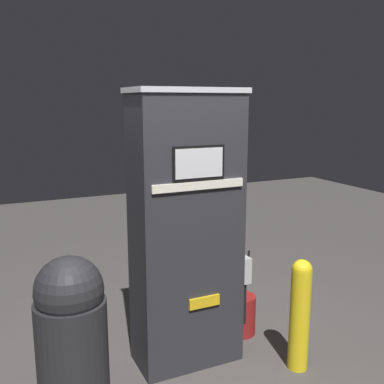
{
  "coord_description": "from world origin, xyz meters",
  "views": [
    {
      "loc": [
        -1.41,
        -2.89,
        2.11
      ],
      "look_at": [
        0.0,
        0.11,
        1.44
      ],
      "focal_mm": 42.0,
      "sensor_mm": 36.0,
      "label": 1
    }
  ],
  "objects": [
    {
      "name": "gas_pump",
      "position": [
        0.0,
        0.22,
        1.11
      ],
      "size": [
        0.93,
        0.47,
        2.21
      ],
      "color": "#28282D",
      "rests_on": "ground_plane"
    },
    {
      "name": "safety_bollard",
      "position": [
        0.75,
        -0.29,
        0.48
      ],
      "size": [
        0.16,
        0.16,
        0.91
      ],
      "color": "yellow",
      "rests_on": "ground_plane"
    },
    {
      "name": "trash_bin",
      "position": [
        -0.98,
        -0.12,
        0.58
      ],
      "size": [
        0.47,
        0.47,
        1.15
      ],
      "color": "#232326",
      "rests_on": "ground_plane"
    },
    {
      "name": "ground_plane",
      "position": [
        0.0,
        0.0,
        0.0
      ],
      "size": [
        14.0,
        14.0,
        0.0
      ],
      "primitive_type": "plane",
      "color": "#423F3D"
    },
    {
      "name": "squeegee_bucket",
      "position": [
        0.63,
        0.38,
        0.18
      ],
      "size": [
        0.27,
        0.27,
        0.81
      ],
      "color": "maroon",
      "rests_on": "ground_plane"
    }
  ]
}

